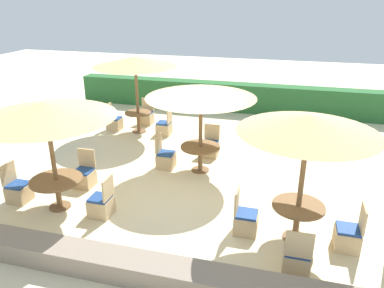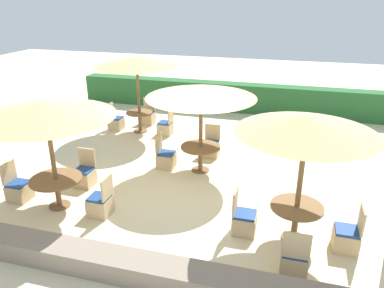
% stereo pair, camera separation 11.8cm
% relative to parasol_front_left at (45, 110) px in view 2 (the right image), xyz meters
% --- Properties ---
extents(ground_plane, '(40.00, 40.00, 0.00)m').
position_rel_parasol_front_left_xyz_m(ground_plane, '(2.49, 1.71, -2.29)').
color(ground_plane, beige).
extents(hedge_row, '(13.00, 0.70, 1.13)m').
position_rel_parasol_front_left_xyz_m(hedge_row, '(2.49, 8.51, -1.73)').
color(hedge_row, '#28602D').
rests_on(hedge_row, ground_plane).
extents(stone_border, '(10.00, 0.56, 0.40)m').
position_rel_parasol_front_left_xyz_m(stone_border, '(2.49, -1.67, -2.09)').
color(stone_border, gray).
rests_on(stone_border, ground_plane).
extents(parasol_front_left, '(2.90, 2.90, 2.46)m').
position_rel_parasol_front_left_xyz_m(parasol_front_left, '(0.00, 0.00, 0.00)').
color(parasol_front_left, brown).
rests_on(parasol_front_left, ground_plane).
extents(round_table_front_left, '(1.15, 1.15, 0.70)m').
position_rel_parasol_front_left_xyz_m(round_table_front_left, '(-0.00, 0.00, -1.72)').
color(round_table_front_left, brown).
rests_on(round_table_front_left, ground_plane).
extents(patio_chair_front_left_west, '(0.46, 0.46, 0.93)m').
position_rel_parasol_front_left_xyz_m(patio_chair_front_left_west, '(-1.07, 0.00, -2.03)').
color(patio_chair_front_left_west, tan).
rests_on(patio_chair_front_left_west, ground_plane).
extents(patio_chair_front_left_north, '(0.46, 0.46, 0.93)m').
position_rel_parasol_front_left_xyz_m(patio_chair_front_left_north, '(0.04, 1.06, -2.03)').
color(patio_chair_front_left_north, tan).
rests_on(patio_chair_front_left_north, ground_plane).
extents(patio_chair_front_left_east, '(0.46, 0.46, 0.93)m').
position_rel_parasol_front_left_xyz_m(patio_chair_front_left_east, '(1.09, -0.05, -2.03)').
color(patio_chair_front_left_east, tan).
rests_on(patio_chair_front_left_east, ground_plane).
extents(parasol_center, '(2.84, 2.84, 2.38)m').
position_rel_parasol_front_left_xyz_m(parasol_center, '(2.63, 2.66, -0.08)').
color(parasol_center, brown).
rests_on(parasol_center, ground_plane).
extents(round_table_center, '(1.06, 1.06, 0.72)m').
position_rel_parasol_front_left_xyz_m(round_table_center, '(2.63, 2.66, -1.73)').
color(round_table_center, brown).
rests_on(round_table_center, ground_plane).
extents(patio_chair_center_west, '(0.46, 0.46, 0.93)m').
position_rel_parasol_front_left_xyz_m(patio_chair_center_west, '(1.65, 2.60, -2.03)').
color(patio_chair_center_west, tan).
rests_on(patio_chair_center_west, ground_plane).
extents(patio_chair_center_north, '(0.46, 0.46, 0.93)m').
position_rel_parasol_front_left_xyz_m(patio_chair_center_north, '(2.68, 3.71, -2.03)').
color(patio_chair_center_north, tan).
rests_on(patio_chair_center_north, ground_plane).
extents(parasol_front_right, '(2.52, 2.52, 2.57)m').
position_rel_parasol_front_left_xyz_m(parasol_front_right, '(5.17, 0.17, 0.10)').
color(parasol_front_right, brown).
rests_on(parasol_front_right, ground_plane).
extents(round_table_front_right, '(1.00, 1.00, 0.75)m').
position_rel_parasol_front_left_xyz_m(round_table_front_right, '(5.17, 0.17, -1.71)').
color(round_table_front_right, brown).
rests_on(round_table_front_right, ground_plane).
extents(patio_chair_front_right_south, '(0.46, 0.46, 0.93)m').
position_rel_parasol_front_left_xyz_m(patio_chair_front_right_south, '(5.19, -0.80, -2.03)').
color(patio_chair_front_right_south, tan).
rests_on(patio_chair_front_right_south, ground_plane).
extents(patio_chair_front_right_west, '(0.46, 0.46, 0.93)m').
position_rel_parasol_front_left_xyz_m(patio_chair_front_right_west, '(4.18, 0.14, -2.03)').
color(patio_chair_front_right_west, tan).
rests_on(patio_chair_front_right_west, ground_plane).
extents(patio_chair_front_right_east, '(0.46, 0.46, 0.93)m').
position_rel_parasol_front_left_xyz_m(patio_chair_front_right_east, '(6.13, 0.11, -2.03)').
color(patio_chair_front_right_east, tan).
rests_on(patio_chair_front_right_east, ground_plane).
extents(parasol_back_left, '(2.77, 2.77, 2.60)m').
position_rel_parasol_front_left_xyz_m(parasol_back_left, '(-0.18, 5.11, 0.14)').
color(parasol_back_left, brown).
rests_on(parasol_back_left, ground_plane).
extents(round_table_back_left, '(0.91, 0.91, 0.71)m').
position_rel_parasol_front_left_xyz_m(round_table_back_left, '(-0.18, 5.11, -1.76)').
color(round_table_back_left, brown).
rests_on(round_table_back_left, ground_plane).
extents(patio_chair_back_left_west, '(0.46, 0.46, 0.93)m').
position_rel_parasol_front_left_xyz_m(patio_chair_back_left_west, '(-1.10, 5.08, -2.03)').
color(patio_chair_back_left_west, tan).
rests_on(patio_chair_back_left_west, ground_plane).
extents(patio_chair_back_left_east, '(0.46, 0.46, 0.93)m').
position_rel_parasol_front_left_xyz_m(patio_chair_back_left_east, '(0.78, 5.05, -2.03)').
color(patio_chair_back_left_east, tan).
rests_on(patio_chair_back_left_east, ground_plane).
extents(patio_chair_back_left_north, '(0.46, 0.46, 0.93)m').
position_rel_parasol_front_left_xyz_m(patio_chair_back_left_north, '(-0.24, 5.98, -2.03)').
color(patio_chair_back_left_north, tan).
rests_on(patio_chair_back_left_north, ground_plane).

